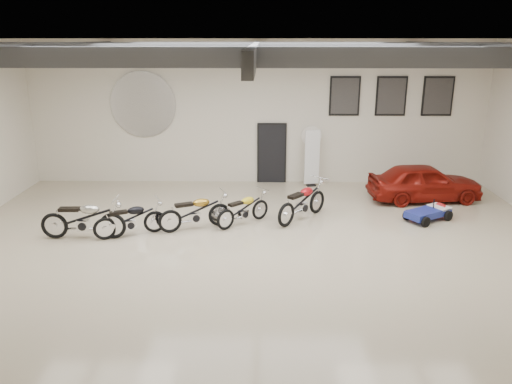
{
  "coord_description": "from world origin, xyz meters",
  "views": [
    {
      "loc": [
        0.17,
        -11.48,
        5.06
      ],
      "look_at": [
        0.0,
        1.2,
        1.1
      ],
      "focal_mm": 35.0,
      "sensor_mm": 36.0,
      "label": 1
    }
  ],
  "objects_px": {
    "motorcycle_black": "(130,219)",
    "motorcycle_gold": "(195,211)",
    "vintage_car": "(424,182)",
    "motorcycle_silver": "(83,218)",
    "banner_stand": "(312,159)",
    "motorcycle_yellow": "(243,209)",
    "go_kart": "(432,209)",
    "motorcycle_red": "(302,201)"
  },
  "relations": [
    {
      "from": "motorcycle_black",
      "to": "motorcycle_yellow",
      "type": "relative_size",
      "value": 1.04
    },
    {
      "from": "motorcycle_red",
      "to": "vintage_car",
      "type": "relative_size",
      "value": 0.6
    },
    {
      "from": "motorcycle_silver",
      "to": "motorcycle_black",
      "type": "distance_m",
      "value": 1.19
    },
    {
      "from": "motorcycle_black",
      "to": "vintage_car",
      "type": "bearing_deg",
      "value": -4.34
    },
    {
      "from": "banner_stand",
      "to": "vintage_car",
      "type": "height_order",
      "value": "banner_stand"
    },
    {
      "from": "motorcycle_silver",
      "to": "vintage_car",
      "type": "xyz_separation_m",
      "value": [
        9.84,
        3.33,
        0.04
      ]
    },
    {
      "from": "motorcycle_red",
      "to": "vintage_car",
      "type": "distance_m",
      "value": 4.44
    },
    {
      "from": "motorcycle_silver",
      "to": "motorcycle_gold",
      "type": "relative_size",
      "value": 1.09
    },
    {
      "from": "banner_stand",
      "to": "motorcycle_red",
      "type": "relative_size",
      "value": 0.92
    },
    {
      "from": "motorcycle_black",
      "to": "go_kart",
      "type": "relative_size",
      "value": 1.1
    },
    {
      "from": "banner_stand",
      "to": "motorcycle_red",
      "type": "xyz_separation_m",
      "value": [
        -0.58,
        -3.42,
        -0.42
      ]
    },
    {
      "from": "banner_stand",
      "to": "motorcycle_silver",
      "type": "distance_m",
      "value": 8.07
    },
    {
      "from": "banner_stand",
      "to": "motorcycle_yellow",
      "type": "relative_size",
      "value": 1.09
    },
    {
      "from": "banner_stand",
      "to": "vintage_car",
      "type": "xyz_separation_m",
      "value": [
        3.46,
        -1.59,
        -0.37
      ]
    },
    {
      "from": "motorcycle_silver",
      "to": "go_kart",
      "type": "distance_m",
      "value": 9.66
    },
    {
      "from": "motorcycle_black",
      "to": "go_kart",
      "type": "height_order",
      "value": "motorcycle_black"
    },
    {
      "from": "banner_stand",
      "to": "vintage_car",
      "type": "bearing_deg",
      "value": -37.88
    },
    {
      "from": "motorcycle_red",
      "to": "vintage_car",
      "type": "height_order",
      "value": "vintage_car"
    },
    {
      "from": "motorcycle_yellow",
      "to": "motorcycle_gold",
      "type": "bearing_deg",
      "value": 154.89
    },
    {
      "from": "motorcycle_gold",
      "to": "motorcycle_red",
      "type": "relative_size",
      "value": 0.93
    },
    {
      "from": "motorcycle_gold",
      "to": "motorcycle_black",
      "type": "bearing_deg",
      "value": 174.08
    },
    {
      "from": "motorcycle_gold",
      "to": "motorcycle_yellow",
      "type": "distance_m",
      "value": 1.36
    },
    {
      "from": "motorcycle_yellow",
      "to": "vintage_car",
      "type": "distance_m",
      "value": 6.15
    },
    {
      "from": "motorcycle_gold",
      "to": "motorcycle_yellow",
      "type": "height_order",
      "value": "motorcycle_gold"
    },
    {
      "from": "motorcycle_yellow",
      "to": "motorcycle_red",
      "type": "distance_m",
      "value": 1.73
    },
    {
      "from": "motorcycle_silver",
      "to": "motorcycle_yellow",
      "type": "height_order",
      "value": "motorcycle_silver"
    },
    {
      "from": "motorcycle_black",
      "to": "vintage_car",
      "type": "xyz_separation_m",
      "value": [
        8.68,
        3.14,
        0.12
      ]
    },
    {
      "from": "motorcycle_red",
      "to": "go_kart",
      "type": "height_order",
      "value": "motorcycle_red"
    },
    {
      "from": "motorcycle_yellow",
      "to": "motorcycle_red",
      "type": "bearing_deg",
      "value": -28.06
    },
    {
      "from": "motorcycle_yellow",
      "to": "go_kart",
      "type": "distance_m",
      "value": 5.43
    },
    {
      "from": "banner_stand",
      "to": "go_kart",
      "type": "bearing_deg",
      "value": -60.21
    },
    {
      "from": "banner_stand",
      "to": "motorcycle_black",
      "type": "relative_size",
      "value": 1.05
    },
    {
      "from": "vintage_car",
      "to": "motorcycle_silver",
      "type": "bearing_deg",
      "value": 102.72
    },
    {
      "from": "motorcycle_silver",
      "to": "motorcycle_black",
      "type": "relative_size",
      "value": 1.17
    },
    {
      "from": "banner_stand",
      "to": "go_kart",
      "type": "height_order",
      "value": "banner_stand"
    },
    {
      "from": "motorcycle_gold",
      "to": "go_kart",
      "type": "distance_m",
      "value": 6.77
    },
    {
      "from": "motorcycle_silver",
      "to": "banner_stand",
      "type": "bearing_deg",
      "value": 36.97
    },
    {
      "from": "motorcycle_yellow",
      "to": "vintage_car",
      "type": "bearing_deg",
      "value": -20.29
    },
    {
      "from": "banner_stand",
      "to": "motorcycle_silver",
      "type": "xyz_separation_m",
      "value": [
        -6.38,
        -4.92,
        -0.41
      ]
    },
    {
      "from": "motorcycle_black",
      "to": "motorcycle_gold",
      "type": "height_order",
      "value": "motorcycle_gold"
    },
    {
      "from": "motorcycle_silver",
      "to": "motorcycle_gold",
      "type": "xyz_separation_m",
      "value": [
        2.82,
        0.71,
        -0.05
      ]
    },
    {
      "from": "motorcycle_silver",
      "to": "motorcycle_red",
      "type": "xyz_separation_m",
      "value": [
        5.8,
        1.5,
        -0.01
      ]
    }
  ]
}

